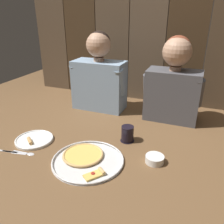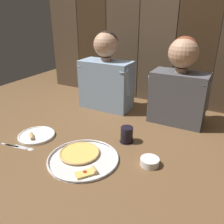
{
  "view_description": "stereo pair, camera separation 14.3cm",
  "coord_description": "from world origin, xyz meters",
  "px_view_note": "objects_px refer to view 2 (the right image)",
  "views": [
    {
      "loc": [
        0.48,
        -1.12,
        0.76
      ],
      "look_at": [
        -0.01,
        0.1,
        0.18
      ],
      "focal_mm": 37.27,
      "sensor_mm": 36.0,
      "label": 1
    },
    {
      "loc": [
        0.61,
        -1.06,
        0.76
      ],
      "look_at": [
        -0.01,
        0.1,
        0.18
      ],
      "focal_mm": 37.27,
      "sensor_mm": 36.0,
      "label": 2
    }
  ],
  "objects_px": {
    "pizza_tray": "(82,157)",
    "dinner_plate": "(36,135)",
    "dipping_bowl": "(150,161)",
    "drinking_glass": "(127,135)",
    "diner_right": "(180,84)",
    "diner_left": "(106,75)"
  },
  "relations": [
    {
      "from": "diner_left",
      "to": "drinking_glass",
      "type": "bearing_deg",
      "value": -48.06
    },
    {
      "from": "dipping_bowl",
      "to": "diner_right",
      "type": "height_order",
      "value": "diner_right"
    },
    {
      "from": "pizza_tray",
      "to": "dinner_plate",
      "type": "height_order",
      "value": "dinner_plate"
    },
    {
      "from": "dinner_plate",
      "to": "diner_left",
      "type": "distance_m",
      "value": 0.72
    },
    {
      "from": "pizza_tray",
      "to": "dipping_bowl",
      "type": "height_order",
      "value": "dipping_bowl"
    },
    {
      "from": "diner_left",
      "to": "diner_right",
      "type": "distance_m",
      "value": 0.58
    },
    {
      "from": "pizza_tray",
      "to": "drinking_glass",
      "type": "distance_m",
      "value": 0.32
    },
    {
      "from": "pizza_tray",
      "to": "diner_left",
      "type": "distance_m",
      "value": 0.8
    },
    {
      "from": "drinking_glass",
      "to": "diner_right",
      "type": "height_order",
      "value": "diner_right"
    },
    {
      "from": "drinking_glass",
      "to": "diner_left",
      "type": "relative_size",
      "value": 0.16
    },
    {
      "from": "diner_left",
      "to": "diner_right",
      "type": "bearing_deg",
      "value": 0.04
    },
    {
      "from": "diner_left",
      "to": "dipping_bowl",
      "type": "bearing_deg",
      "value": -44.79
    },
    {
      "from": "dinner_plate",
      "to": "dipping_bowl",
      "type": "distance_m",
      "value": 0.76
    },
    {
      "from": "diner_left",
      "to": "pizza_tray",
      "type": "bearing_deg",
      "value": -71.09
    },
    {
      "from": "dipping_bowl",
      "to": "diner_right",
      "type": "distance_m",
      "value": 0.65
    },
    {
      "from": "drinking_glass",
      "to": "diner_right",
      "type": "bearing_deg",
      "value": 65.36
    },
    {
      "from": "dinner_plate",
      "to": "diner_left",
      "type": "height_order",
      "value": "diner_left"
    },
    {
      "from": "pizza_tray",
      "to": "dinner_plate",
      "type": "xyz_separation_m",
      "value": [
        -0.4,
        0.06,
        -0.0
      ]
    },
    {
      "from": "dipping_bowl",
      "to": "diner_right",
      "type": "bearing_deg",
      "value": 91.04
    },
    {
      "from": "pizza_tray",
      "to": "diner_right",
      "type": "xyz_separation_m",
      "value": [
        0.34,
        0.71,
        0.28
      ]
    },
    {
      "from": "pizza_tray",
      "to": "diner_right",
      "type": "relative_size",
      "value": 0.65
    },
    {
      "from": "drinking_glass",
      "to": "diner_right",
      "type": "xyz_separation_m",
      "value": [
        0.2,
        0.43,
        0.24
      ]
    }
  ]
}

